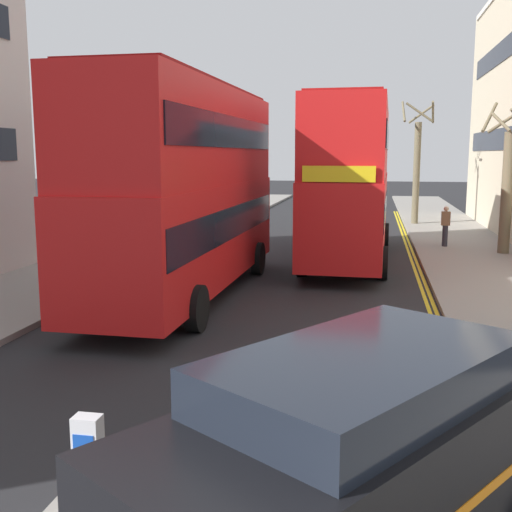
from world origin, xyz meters
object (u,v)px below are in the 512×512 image
object	(u,v)px
keep_left_bollard	(89,472)
double_decker_bus_away	(187,184)
taxi_minivan	(348,471)
double_decker_bus_oncoming	(351,177)
pedestrian_far	(445,225)

from	to	relation	value
keep_left_bollard	double_decker_bus_away	size ratio (longest dim) A/B	0.10
keep_left_bollard	taxi_minivan	distance (m)	2.70
taxi_minivan	keep_left_bollard	bearing A→B (deg)	172.11
keep_left_bollard	double_decker_bus_away	bearing A→B (deg)	101.26
keep_left_bollard	double_decker_bus_away	world-z (taller)	double_decker_bus_away
double_decker_bus_away	double_decker_bus_oncoming	xyz separation A→B (m)	(4.08, 6.60, 0.00)
keep_left_bollard	double_decker_bus_oncoming	size ratio (longest dim) A/B	0.10
keep_left_bollard	pedestrian_far	bearing A→B (deg)	74.43
double_decker_bus_oncoming	double_decker_bus_away	bearing A→B (deg)	-121.75
double_decker_bus_away	taxi_minivan	xyz separation A→B (m)	(4.74, -10.91, -1.96)
double_decker_bus_away	double_decker_bus_oncoming	bearing A→B (deg)	58.25
double_decker_bus_away	pedestrian_far	xyz separation A→B (m)	(7.80, 9.91, -2.04)
double_decker_bus_oncoming	taxi_minivan	world-z (taller)	double_decker_bus_oncoming
double_decker_bus_away	pedestrian_far	distance (m)	12.78
pedestrian_far	taxi_minivan	bearing A→B (deg)	-98.37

